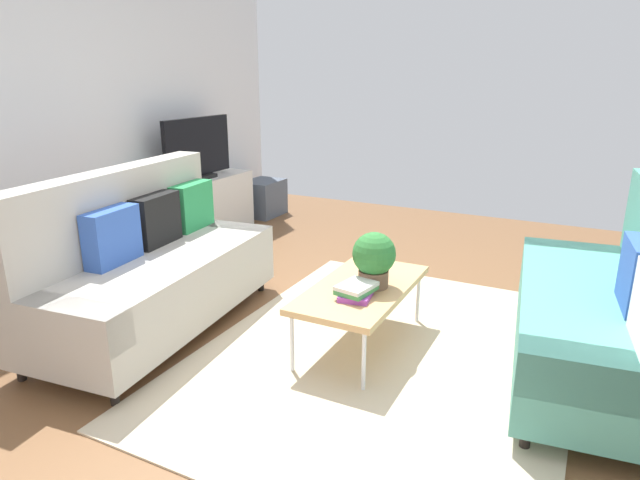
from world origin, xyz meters
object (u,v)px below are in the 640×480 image
vase_0 (155,180)px  bottle_2 (189,172)px  bottle_1 (182,173)px  potted_plant (374,258)px  table_book_0 (356,294)px  couch_green (612,307)px  storage_trunk (263,198)px  tv (198,149)px  tv_console (200,208)px  coffee_table (361,290)px  bottle_0 (176,178)px  couch_beige (149,265)px

vase_0 → bottle_2: 0.40m
bottle_1 → bottle_2: bearing=0.0°
potted_plant → table_book_0: size_ratio=1.49×
couch_green → storage_trunk: couch_green is taller
table_book_0 → vase_0: vase_0 is taller
vase_0 → couch_green: bearing=-99.1°
tv → potted_plant: tv is taller
tv_console → bottle_1: bottle_1 is taller
coffee_table → table_book_0: size_ratio=4.58×
tv_console → vase_0: 0.71m
bottle_1 → couch_green: bearing=-103.5°
storage_trunk → bottle_0: (-1.48, 0.06, 0.50)m
couch_green → bottle_0: bearing=71.4°
couch_green → bottle_1: couch_green is taller
couch_green → tv_console: size_ratio=1.42×
couch_beige → bottle_2: couch_beige is taller
coffee_table → storage_trunk: 3.57m
storage_trunk → bottle_0: bearing=177.7°
tv_console → coffee_table: bearing=-120.9°
storage_trunk → tv_console: bearing=174.8°
storage_trunk → bottle_0: bottle_0 is taller
tv → table_book_0: tv is taller
couch_green → bottle_0: (0.84, 3.91, 0.27)m
tv → bottle_2: tv is taller
table_book_0 → bottle_1: bearing=60.8°
couch_beige → tv_console: size_ratio=1.41×
tv_console → storage_trunk: (1.10, -0.10, -0.10)m
potted_plant → storage_trunk: bearing=44.0°
tv → vase_0: size_ratio=6.09×
tv → vase_0: bearing=173.1°
couch_beige → potted_plant: (0.42, -1.49, 0.16)m
couch_beige → couch_green: same height
tv_console → vase_0: size_ratio=8.53×
bottle_1 → table_book_0: bearing=-119.2°
potted_plant → couch_green: bearing=-78.9°
bottle_1 → bottle_2: 0.09m
storage_trunk → table_book_0: table_book_0 is taller
vase_0 → coffee_table: bearing=-109.9°
potted_plant → table_book_0: bearing=172.9°
bottle_0 → bottle_2: 0.19m
table_book_0 → bottle_2: size_ratio=1.17×
couch_beige → potted_plant: size_ratio=5.55×
vase_0 → potted_plant: bearing=-108.9°
table_book_0 → bottle_0: bottle_0 is taller
tv → bottle_2: bearing=-174.1°
bottle_0 → couch_beige: bearing=-145.1°
bottle_0 → bottle_1: (0.10, 0.00, 0.03)m
vase_0 → storage_trunk: bearing=-5.1°
table_book_0 → vase_0: 2.86m
bottle_0 → storage_trunk: bearing=-2.3°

